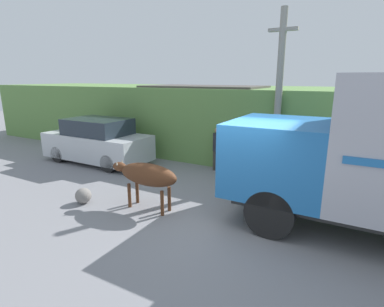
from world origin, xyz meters
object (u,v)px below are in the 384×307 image
brown_cow (147,175)px  roadside_rock (83,196)px  utility_pole (279,94)px  parked_suv (97,142)px  pedestrian_on_hill (217,147)px

brown_cow → roadside_rock: bearing=-174.5°
utility_pole → brown_cow: bearing=-119.0°
brown_cow → parked_suv: 5.24m
utility_pole → roadside_rock: 6.71m
pedestrian_on_hill → roadside_rock: bearing=48.9°
brown_cow → pedestrian_on_hill: (0.19, 3.98, -0.05)m
roadside_rock → brown_cow: bearing=18.3°
utility_pole → roadside_rock: (-4.03, -4.67, -2.63)m
parked_suv → roadside_rock: size_ratio=10.30×
parked_suv → roadside_rock: (2.76, -3.22, -0.64)m
brown_cow → parked_suv: parked_suv is taller
utility_pole → roadside_rock: size_ratio=12.58×
utility_pole → parked_suv: bearing=-167.9°
roadside_rock → parked_suv: bearing=130.5°
parked_suv → pedestrian_on_hill: bearing=17.5°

